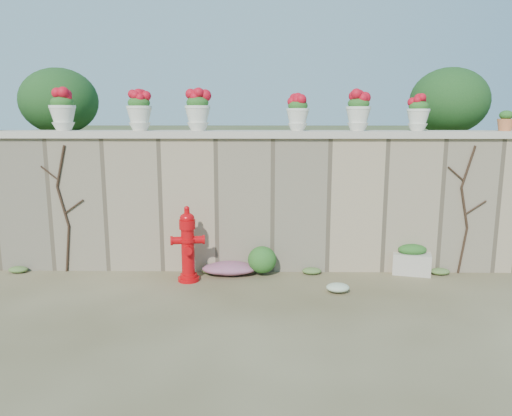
{
  "coord_description": "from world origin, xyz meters",
  "views": [
    {
      "loc": [
        0.27,
        -5.6,
        2.39
      ],
      "look_at": [
        0.17,
        1.4,
        1.02
      ],
      "focal_mm": 35.0,
      "sensor_mm": 36.0,
      "label": 1
    }
  ],
  "objects_px": {
    "terracotta_pot": "(506,122)",
    "planter_box": "(412,260)",
    "urn_pot_0": "(63,110)",
    "fire_hydrant": "(188,244)"
  },
  "relations": [
    {
      "from": "terracotta_pot",
      "to": "planter_box",
      "type": "bearing_deg",
      "value": -169.22
    },
    {
      "from": "urn_pot_0",
      "to": "terracotta_pot",
      "type": "xyz_separation_m",
      "value": [
        6.47,
        0.0,
        -0.16
      ]
    },
    {
      "from": "fire_hydrant",
      "to": "planter_box",
      "type": "xyz_separation_m",
      "value": [
        3.28,
        0.37,
        -0.33
      ]
    },
    {
      "from": "fire_hydrant",
      "to": "urn_pot_0",
      "type": "xyz_separation_m",
      "value": [
        -1.88,
        0.62,
        1.85
      ]
    },
    {
      "from": "fire_hydrant",
      "to": "urn_pot_0",
      "type": "height_order",
      "value": "urn_pot_0"
    },
    {
      "from": "urn_pot_0",
      "to": "terracotta_pot",
      "type": "distance_m",
      "value": 6.47
    },
    {
      "from": "fire_hydrant",
      "to": "planter_box",
      "type": "height_order",
      "value": "fire_hydrant"
    },
    {
      "from": "planter_box",
      "to": "terracotta_pot",
      "type": "xyz_separation_m",
      "value": [
        1.31,
        0.25,
        2.02
      ]
    },
    {
      "from": "terracotta_pot",
      "to": "urn_pot_0",
      "type": "bearing_deg",
      "value": -180.0
    },
    {
      "from": "urn_pot_0",
      "to": "planter_box",
      "type": "bearing_deg",
      "value": -2.77
    }
  ]
}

